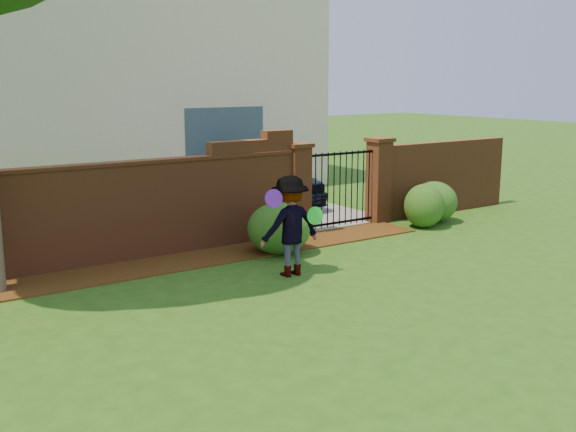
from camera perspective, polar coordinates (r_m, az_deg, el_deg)
ground at (r=9.51m, az=2.77°, el=-7.92°), size 80.00×80.00×0.01m
mulch_bed at (r=11.83m, az=-10.77°, el=-4.10°), size 11.10×1.08×0.03m
brick_wall at (r=11.87m, az=-16.91°, el=0.19°), size 8.70×0.31×2.16m
brick_wall_return at (r=16.55m, az=12.84°, el=3.21°), size 4.00×0.25×1.70m
pillar_left at (r=13.79m, az=0.82°, el=2.33°), size 0.50×0.50×1.88m
pillar_right at (r=15.15m, az=7.66°, el=3.05°), size 0.50×0.50×1.88m
iron_gate at (r=14.46m, az=4.39°, el=2.31°), size 1.78×0.03×1.60m
driveway at (r=17.86m, az=-3.65°, el=1.32°), size 3.20×8.00×0.01m
house at (r=20.20m, az=-15.95°, el=11.09°), size 12.40×6.40×6.30m
car at (r=17.03m, az=-2.12°, el=3.29°), size 1.83×4.30×1.45m
shrub_left at (r=12.34m, az=-0.77°, el=-1.05°), size 1.16×1.16×0.95m
shrub_middle at (r=14.80m, az=11.40°, el=0.84°), size 0.86×0.86×0.95m
shrub_right at (r=15.43m, az=12.20°, el=1.17°), size 1.03×1.03×0.91m
man at (r=10.90m, az=0.25°, el=-0.88°), size 1.08×0.65×1.64m
frisbee_purple at (r=10.54m, az=-1.22°, el=1.48°), size 0.31×0.14×0.29m
frisbee_green at (r=10.94m, az=2.28°, el=0.03°), size 0.30×0.10×0.30m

